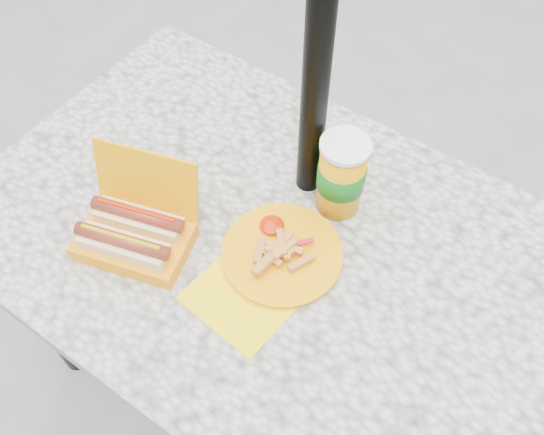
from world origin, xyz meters
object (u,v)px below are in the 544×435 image
Objects in this scene: soda_cup at (341,176)px; fries_plate at (279,256)px; umbrella_pole at (319,46)px; hotdog_box at (134,233)px.

fries_plate is at bearing -97.67° from soda_cup.
umbrella_pole is 12.22× the size of soda_cup.
umbrella_pole is 8.80× the size of hotdog_box.
fries_plate is (0.06, -0.19, -0.34)m from umbrella_pole.
hotdog_box is at bearing -152.56° from fries_plate.
soda_cup reaches higher than hotdog_box.
hotdog_box reaches higher than fries_plate.
fries_plate is at bearing -73.74° from umbrella_pole.
soda_cup reaches higher than fries_plate.
umbrella_pole reaches higher than fries_plate.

